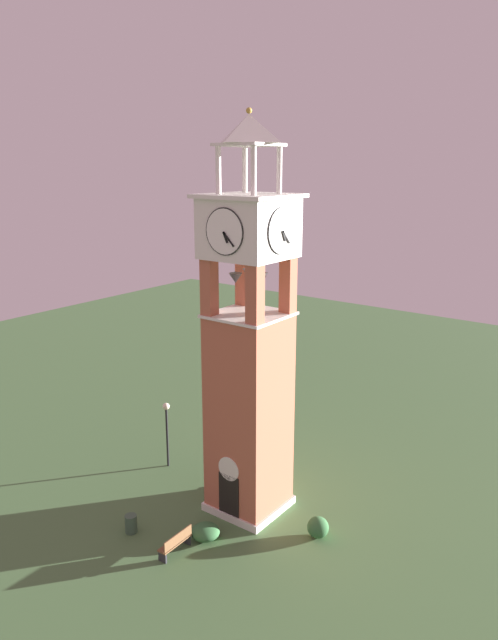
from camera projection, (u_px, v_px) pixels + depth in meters
name	position (u px, v px, depth m)	size (l,w,h in m)	color
ground	(249.00, 506.00, 27.37)	(80.00, 80.00, 0.00)	#476B3D
clock_tower	(249.00, 359.00, 25.54)	(3.51, 3.51, 17.45)	#AD5B42
park_bench	(176.00, 543.00, 23.96)	(0.48, 1.61, 0.95)	brown
lamp_post	(167.00, 422.00, 30.42)	(0.36, 0.36, 3.52)	black
trash_bin	(131.00, 524.00, 25.35)	(0.52, 0.52, 0.80)	#38513D
shrub_near_entry	(318.00, 527.00, 25.03)	(0.92, 0.92, 0.90)	#336638
shrub_left_of_tower	(205.00, 532.00, 24.94)	(1.22, 1.22, 0.62)	#336638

